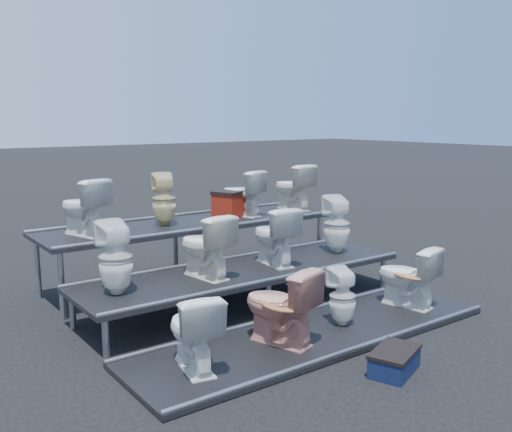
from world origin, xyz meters
TOP-DOWN VIEW (x-y plane):
  - ground at (0.00, 0.00)m, footprint 80.00×80.00m
  - tier_front at (0.00, -1.30)m, footprint 4.20×1.20m
  - tier_mid at (0.00, 0.00)m, footprint 4.20×1.20m
  - tier_back at (0.00, 1.30)m, footprint 4.20×1.20m
  - toilet_0 at (-1.48, -1.30)m, footprint 0.54×0.78m
  - toilet_1 at (-0.48, -1.30)m, footprint 0.65×0.87m
  - toilet_2 at (0.39, -1.30)m, footprint 0.34×0.34m
  - toilet_3 at (1.47, -1.30)m, footprint 0.56×0.80m
  - toilet_4 at (-1.65, 0.00)m, footprint 0.37×0.37m
  - toilet_5 at (-0.56, 0.00)m, footprint 0.51×0.78m
  - toilet_6 at (0.46, 0.00)m, footprint 0.50×0.78m
  - toilet_7 at (1.55, 0.00)m, footprint 0.45×0.46m
  - toilet_8 at (-1.52, 1.30)m, footprint 0.58×0.78m
  - toilet_9 at (-0.41, 1.30)m, footprint 0.41×0.41m
  - toilet_10 at (0.87, 1.30)m, footprint 0.56×0.75m
  - toilet_11 at (1.84, 1.30)m, footprint 0.42×0.72m
  - red_crate at (0.70, 1.35)m, footprint 0.57×0.52m
  - step_stool at (0.02, -2.35)m, footprint 0.61×0.48m

SIDE VIEW (x-z plane):
  - ground at x=0.00m, z-range 0.00..0.00m
  - tier_front at x=0.00m, z-range 0.00..0.06m
  - step_stool at x=0.02m, z-range 0.00..0.19m
  - tier_mid at x=0.00m, z-range 0.00..0.46m
  - toilet_2 at x=0.39m, z-range 0.06..0.70m
  - toilet_0 at x=-1.48m, z-range 0.06..0.78m
  - tier_back at x=0.00m, z-range 0.00..0.86m
  - toilet_3 at x=1.47m, z-range 0.06..0.80m
  - toilet_1 at x=-0.48m, z-range 0.06..0.85m
  - toilet_6 at x=0.46m, z-range 0.46..1.21m
  - toilet_5 at x=-0.56m, z-range 0.46..1.21m
  - toilet_4 at x=-1.65m, z-range 0.46..1.25m
  - toilet_7 at x=1.55m, z-range 0.46..1.25m
  - red_crate at x=0.70m, z-range 0.86..1.20m
  - toilet_10 at x=0.87m, z-range 0.86..1.54m
  - toilet_8 at x=-1.52m, z-range 0.86..1.57m
  - toilet_9 at x=-0.41m, z-range 0.86..1.58m
  - toilet_11 at x=1.84m, z-range 0.86..1.58m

